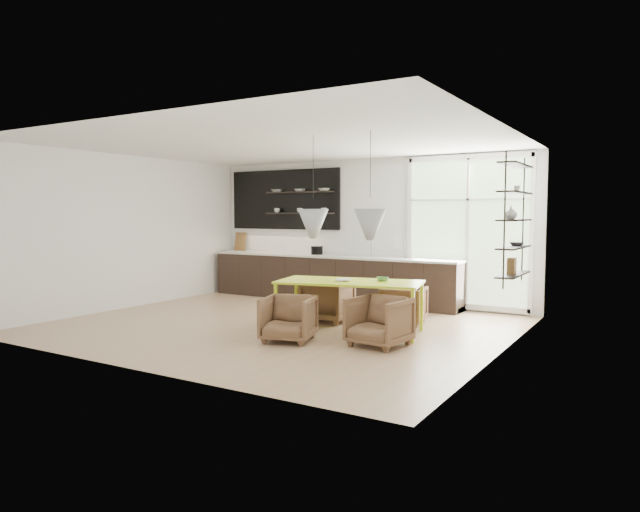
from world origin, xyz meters
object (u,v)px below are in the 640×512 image
at_px(armchair_back_right, 404,305).
at_px(wire_stool, 276,310).
at_px(armchair_front_left, 288,319).
at_px(armchair_front_right, 379,321).
at_px(dining_table, 350,284).
at_px(armchair_back_left, 328,301).

xyz_separation_m(armchair_back_right, wire_stool, (-1.66, -1.26, -0.05)).
height_order(armchair_front_left, armchair_front_right, armchair_front_right).
height_order(dining_table, armchair_front_right, dining_table).
bearing_deg(armchair_front_right, armchair_back_left, 148.91).
relative_size(armchair_back_left, armchair_front_left, 1.06).
bearing_deg(armchair_back_right, wire_stool, 28.50).
relative_size(armchair_front_right, wire_stool, 1.85).
height_order(armchair_front_left, wire_stool, armchair_front_left).
xyz_separation_m(armchair_back_left, armchair_front_right, (1.50, -1.19, -0.00)).
bearing_deg(armchair_back_left, armchair_front_left, 94.40).
height_order(armchair_back_right, armchair_front_right, armchair_front_right).
distance_m(armchair_back_left, armchair_front_left, 1.61).
bearing_deg(wire_stool, armchair_front_right, -10.46).
xyz_separation_m(dining_table, armchair_front_right, (0.77, -0.59, -0.39)).
distance_m(armchair_back_left, wire_stool, 0.96).
relative_size(armchair_back_left, wire_stool, 1.86).
relative_size(dining_table, armchair_front_right, 3.11).
bearing_deg(armchair_front_left, wire_stool, 118.66).
xyz_separation_m(armchair_back_left, wire_stool, (-0.49, -0.82, -0.08)).
bearing_deg(armchair_front_left, armchair_back_right, 49.80).
relative_size(armchair_back_right, armchair_front_left, 0.97).
xyz_separation_m(armchair_front_left, wire_stool, (-0.77, 0.77, -0.06)).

